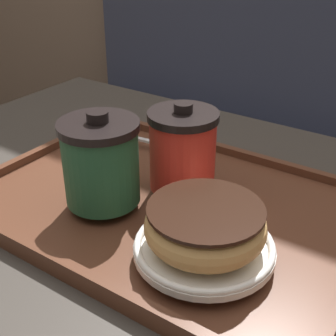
{
  "coord_description": "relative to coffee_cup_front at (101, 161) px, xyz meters",
  "views": [
    {
      "loc": [
        0.29,
        -0.42,
        1.09
      ],
      "look_at": [
        -0.0,
        0.01,
        0.8
      ],
      "focal_mm": 50.0,
      "sensor_mm": 36.0,
      "label": 1
    }
  ],
  "objects": [
    {
      "name": "booth_bench",
      "position": [
        -0.08,
        0.91,
        -0.5
      ],
      "size": [
        1.63,
        0.44,
        1.0
      ],
      "color": "#33384C",
      "rests_on": "ground_plane"
    },
    {
      "name": "cafe_table",
      "position": [
        0.07,
        0.05,
        -0.24
      ],
      "size": [
        1.02,
        0.73,
        0.74
      ],
      "color": "#38332D",
      "rests_on": "ground_plane"
    },
    {
      "name": "serving_tray",
      "position": [
        0.06,
        0.06,
        -0.07
      ],
      "size": [
        0.5,
        0.36,
        0.02
      ],
      "color": "#512D1E",
      "rests_on": "cafe_table"
    },
    {
      "name": "coffee_cup_front",
      "position": [
        0.0,
        0.0,
        0.0
      ],
      "size": [
        0.1,
        0.1,
        0.12
      ],
      "color": "#235638",
      "rests_on": "serving_tray"
    },
    {
      "name": "coffee_cup_rear",
      "position": [
        0.07,
        0.09,
        -0.0
      ],
      "size": [
        0.09,
        0.09,
        0.12
      ],
      "color": "red",
      "rests_on": "serving_tray"
    },
    {
      "name": "plate_with_chocolate_donut",
      "position": [
        0.16,
        -0.02,
        -0.05
      ],
      "size": [
        0.15,
        0.15,
        0.01
      ],
      "color": "white",
      "rests_on": "serving_tray"
    },
    {
      "name": "donut_chocolate_glazed",
      "position": [
        0.16,
        -0.02,
        -0.02
      ],
      "size": [
        0.13,
        0.13,
        0.04
      ],
      "color": "tan",
      "rests_on": "plate_with_chocolate_donut"
    },
    {
      "name": "spoon",
      "position": [
        -0.09,
        0.17,
        -0.05
      ],
      "size": [
        0.14,
        0.03,
        0.01
      ],
      "rotation": [
        0.0,
        0.0,
        3.24
      ],
      "color": "silver",
      "rests_on": "serving_tray"
    }
  ]
}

